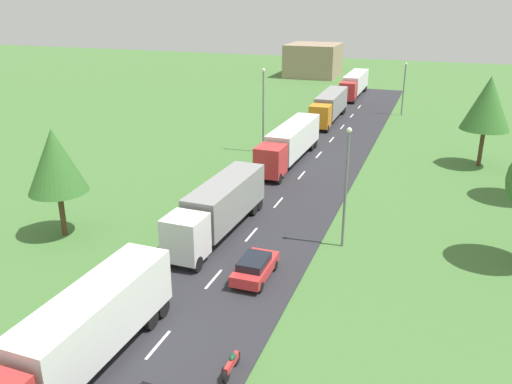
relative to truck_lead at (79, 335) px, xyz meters
name	(u,v)px	position (x,y,z in m)	size (l,w,h in m)	color
road	(222,270)	(2.18, 11.02, -2.10)	(10.00, 140.00, 0.06)	#2B2B30
lane_marking_centre	(187,310)	(2.18, 6.22, -2.06)	(0.16, 118.78, 0.01)	white
truck_lead	(79,335)	(0.00, 0.00, 0.00)	(2.78, 12.59, 3.63)	red
truck_second	(219,206)	(-0.07, 16.00, 0.00)	(2.83, 12.15, 3.61)	white
truck_third	(290,142)	(-0.08, 34.25, 0.00)	(2.73, 14.49, 3.60)	red
truck_fourth	(330,105)	(-0.22, 53.83, 0.01)	(2.68, 13.84, 3.62)	orange
truck_fifth	(355,83)	(-0.14, 73.08, 0.01)	(2.54, 14.26, 3.62)	red
car_third	(255,267)	(4.52, 10.70, -1.30)	(1.84, 4.07, 1.46)	red
motorcycle_courier	(231,364)	(6.38, 2.27, -1.59)	(0.28, 1.94, 0.91)	black
lamppost_second	(346,182)	(8.65, 17.01, 2.52)	(0.36, 0.36, 8.34)	slate
lamppost_third	(263,107)	(-3.85, 36.94, 2.84)	(0.36, 0.36, 8.97)	slate
lamppost_fourth	(404,86)	(8.65, 60.90, 1.99)	(0.36, 0.36, 7.31)	slate
tree_maple	(55,161)	(-10.57, 12.22, 3.39)	(4.10, 4.10, 7.80)	#513823
tree_pine	(488,103)	(18.13, 39.50, 4.17)	(4.70, 4.70, 8.92)	#513823
distant_building	(313,60)	(-12.00, 92.81, 1.10)	(10.19, 10.49, 6.45)	#9E846B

